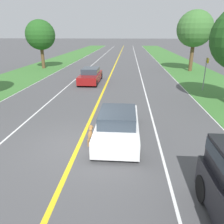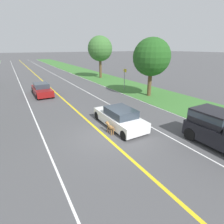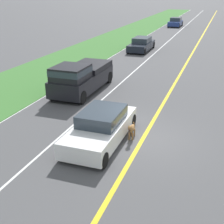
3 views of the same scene
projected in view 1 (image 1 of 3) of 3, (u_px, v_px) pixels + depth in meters
ground_plane at (79, 145)px, 9.52m from camera, size 400.00×400.00×0.00m
centre_divider_line at (79, 145)px, 9.51m from camera, size 0.18×160.00×0.01m
lane_dash_same_dir at (160, 148)px, 9.27m from camera, size 0.10×160.00×0.01m
lane_dash_oncoming at (2, 142)px, 9.76m from camera, size 0.10×160.00×0.01m
ego_car at (118, 125)px, 9.99m from camera, size 1.89×4.60×1.37m
dog at (90, 133)px, 9.53m from camera, size 0.27×1.12×0.76m
oncoming_car at (91, 76)px, 21.45m from camera, size 1.82×4.72×1.39m
roadside_tree_right_far at (195, 29)px, 26.34m from camera, size 4.31×4.31×7.26m
roadside_tree_left_far at (40, 35)px, 28.77m from camera, size 3.85×3.85×6.32m
street_sign at (205, 70)px, 18.05m from camera, size 0.11×0.64×2.75m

